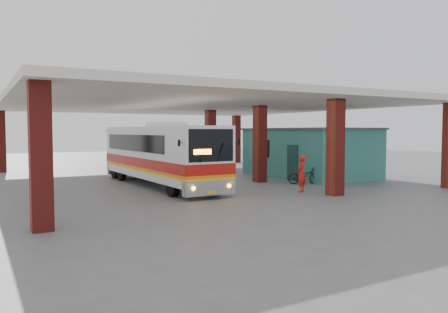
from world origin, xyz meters
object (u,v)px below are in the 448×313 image
motorcycle (304,176)px  pedestrian (301,174)px  coach_bus (160,154)px  red_chair (258,170)px

motorcycle → pedestrian: 3.23m
pedestrian → coach_bus: bearing=-82.9°
coach_bus → pedestrian: coach_bus is taller
coach_bus → pedestrian: (4.96, -5.67, -0.79)m
motorcycle → red_chair: motorcycle is taller
coach_bus → red_chair: coach_bus is taller
coach_bus → motorcycle: coach_bus is taller
pedestrian → red_chair: pedestrian is taller
motorcycle → red_chair: (0.37, 5.02, -0.08)m
motorcycle → pedestrian: pedestrian is taller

